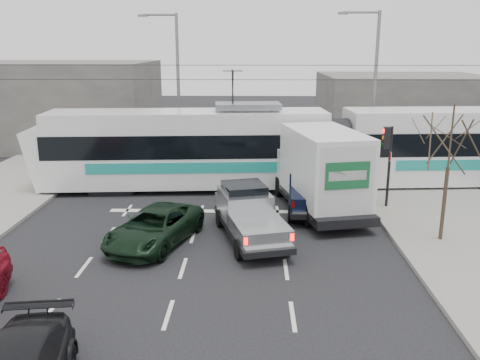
{
  "coord_description": "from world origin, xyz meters",
  "views": [
    {
      "loc": [
        0.58,
        -15.41,
        7.11
      ],
      "look_at": [
        0.07,
        4.65,
        1.8
      ],
      "focal_mm": 38.0,
      "sensor_mm": 36.0,
      "label": 1
    }
  ],
  "objects_px": {
    "street_lamp_near": "(372,82)",
    "green_car": "(155,227)",
    "silver_pickup": "(248,213)",
    "box_truck": "(319,171)",
    "tram": "(335,147)",
    "street_lamp_far": "(175,80)",
    "navy_pickup": "(308,188)",
    "bare_tree": "(451,143)",
    "traffic_signal": "(387,149)"
  },
  "relations": [
    {
      "from": "navy_pickup",
      "to": "street_lamp_near",
      "type": "bearing_deg",
      "value": 62.71
    },
    {
      "from": "box_truck",
      "to": "street_lamp_near",
      "type": "bearing_deg",
      "value": 51.32
    },
    {
      "from": "box_truck",
      "to": "green_car",
      "type": "height_order",
      "value": "box_truck"
    },
    {
      "from": "silver_pickup",
      "to": "box_truck",
      "type": "xyz_separation_m",
      "value": [
        3.07,
        3.36,
        0.86
      ]
    },
    {
      "from": "traffic_signal",
      "to": "street_lamp_near",
      "type": "xyz_separation_m",
      "value": [
        0.84,
        7.5,
        2.37
      ]
    },
    {
      "from": "street_lamp_far",
      "to": "street_lamp_near",
      "type": "bearing_deg",
      "value": -9.87
    },
    {
      "from": "street_lamp_far",
      "to": "box_truck",
      "type": "distance_m",
      "value": 12.81
    },
    {
      "from": "tram",
      "to": "silver_pickup",
      "type": "distance_m",
      "value": 8.61
    },
    {
      "from": "bare_tree",
      "to": "navy_pickup",
      "type": "height_order",
      "value": "bare_tree"
    },
    {
      "from": "bare_tree",
      "to": "silver_pickup",
      "type": "xyz_separation_m",
      "value": [
        -7.17,
        0.44,
        -2.84
      ]
    },
    {
      "from": "tram",
      "to": "green_car",
      "type": "height_order",
      "value": "tram"
    },
    {
      "from": "navy_pickup",
      "to": "bare_tree",
      "type": "bearing_deg",
      "value": -38.83
    },
    {
      "from": "traffic_signal",
      "to": "tram",
      "type": "bearing_deg",
      "value": 114.03
    },
    {
      "from": "bare_tree",
      "to": "navy_pickup",
      "type": "bearing_deg",
      "value": 139.21
    },
    {
      "from": "traffic_signal",
      "to": "street_lamp_far",
      "type": "xyz_separation_m",
      "value": [
        -10.66,
        9.5,
        2.37
      ]
    },
    {
      "from": "tram",
      "to": "box_truck",
      "type": "height_order",
      "value": "tram"
    },
    {
      "from": "street_lamp_far",
      "to": "green_car",
      "type": "distance_m",
      "value": 14.63
    },
    {
      "from": "bare_tree",
      "to": "street_lamp_far",
      "type": "distance_m",
      "value": 17.97
    },
    {
      "from": "street_lamp_far",
      "to": "navy_pickup",
      "type": "distance_m",
      "value": 12.71
    },
    {
      "from": "street_lamp_near",
      "to": "tram",
      "type": "height_order",
      "value": "street_lamp_near"
    },
    {
      "from": "bare_tree",
      "to": "green_car",
      "type": "height_order",
      "value": "bare_tree"
    },
    {
      "from": "navy_pickup",
      "to": "silver_pickup",
      "type": "bearing_deg",
      "value": -125.19
    },
    {
      "from": "street_lamp_near",
      "to": "tram",
      "type": "xyz_separation_m",
      "value": [
        -2.53,
        -3.71,
        -3.01
      ]
    },
    {
      "from": "green_car",
      "to": "navy_pickup",
      "type": "bearing_deg",
      "value": 53.28
    },
    {
      "from": "street_lamp_far",
      "to": "silver_pickup",
      "type": "bearing_deg",
      "value": -70.53
    },
    {
      "from": "street_lamp_near",
      "to": "silver_pickup",
      "type": "distance_m",
      "value": 13.67
    },
    {
      "from": "bare_tree",
      "to": "tram",
      "type": "distance_m",
      "value": 8.45
    },
    {
      "from": "traffic_signal",
      "to": "street_lamp_far",
      "type": "height_order",
      "value": "street_lamp_far"
    },
    {
      "from": "navy_pickup",
      "to": "box_truck",
      "type": "bearing_deg",
      "value": -13.04
    },
    {
      "from": "silver_pickup",
      "to": "bare_tree",
      "type": "bearing_deg",
      "value": -18.35
    },
    {
      "from": "street_lamp_near",
      "to": "tram",
      "type": "relative_size",
      "value": 0.31
    },
    {
      "from": "street_lamp_near",
      "to": "box_truck",
      "type": "relative_size",
      "value": 1.16
    },
    {
      "from": "traffic_signal",
      "to": "street_lamp_near",
      "type": "relative_size",
      "value": 0.4
    },
    {
      "from": "street_lamp_far",
      "to": "bare_tree",
      "type": "bearing_deg",
      "value": -48.88
    },
    {
      "from": "street_lamp_near",
      "to": "green_car",
      "type": "xyz_separation_m",
      "value": [
        -10.32,
        -11.89,
        -4.45
      ]
    },
    {
      "from": "navy_pickup",
      "to": "green_car",
      "type": "relative_size",
      "value": 1.01
    },
    {
      "from": "tram",
      "to": "box_truck",
      "type": "bearing_deg",
      "value": -112.04
    },
    {
      "from": "green_car",
      "to": "street_lamp_near",
      "type": "bearing_deg",
      "value": 66.99
    },
    {
      "from": "box_truck",
      "to": "silver_pickup",
      "type": "bearing_deg",
      "value": -144.71
    },
    {
      "from": "traffic_signal",
      "to": "silver_pickup",
      "type": "height_order",
      "value": "traffic_signal"
    },
    {
      "from": "traffic_signal",
      "to": "navy_pickup",
      "type": "distance_m",
      "value": 3.83
    },
    {
      "from": "bare_tree",
      "to": "street_lamp_far",
      "type": "xyz_separation_m",
      "value": [
        -11.79,
        13.5,
        1.32
      ]
    },
    {
      "from": "street_lamp_near",
      "to": "green_car",
      "type": "distance_m",
      "value": 16.36
    },
    {
      "from": "street_lamp_near",
      "to": "silver_pickup",
      "type": "bearing_deg",
      "value": -121.89
    },
    {
      "from": "street_lamp_near",
      "to": "green_car",
      "type": "height_order",
      "value": "street_lamp_near"
    },
    {
      "from": "bare_tree",
      "to": "street_lamp_near",
      "type": "distance_m",
      "value": 11.58
    },
    {
      "from": "street_lamp_far",
      "to": "silver_pickup",
      "type": "height_order",
      "value": "street_lamp_far"
    },
    {
      "from": "silver_pickup",
      "to": "navy_pickup",
      "type": "bearing_deg",
      "value": 38.0
    },
    {
      "from": "traffic_signal",
      "to": "tram",
      "type": "xyz_separation_m",
      "value": [
        -1.69,
        3.79,
        -0.64
      ]
    },
    {
      "from": "box_truck",
      "to": "green_car",
      "type": "xyz_separation_m",
      "value": [
        -6.51,
        -4.19,
        -1.16
      ]
    }
  ]
}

